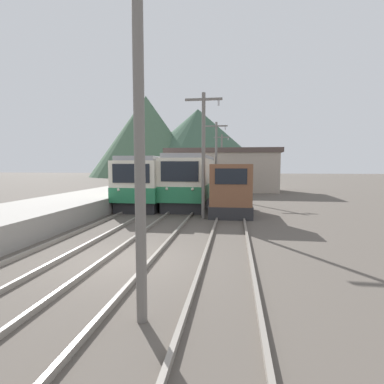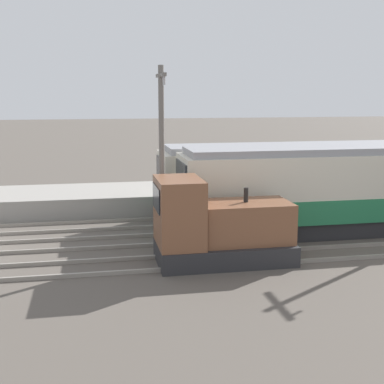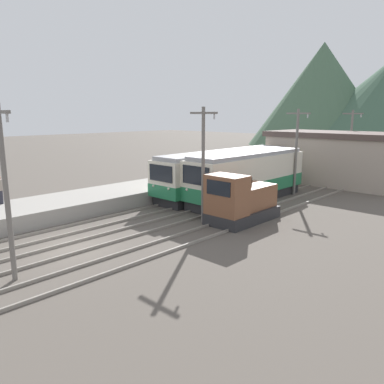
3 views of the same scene
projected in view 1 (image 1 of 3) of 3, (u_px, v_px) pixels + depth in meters
name	position (u px, v px, depth m)	size (l,w,h in m)	color
ground_plane	(123.00, 260.00, 9.29)	(200.00, 200.00, 0.00)	#564F47
track_left	(46.00, 254.00, 9.66)	(1.54, 60.00, 0.14)	gray
track_center	(129.00, 258.00, 9.26)	(1.54, 60.00, 0.14)	gray
track_right	(227.00, 263.00, 8.83)	(1.54, 60.00, 0.14)	gray
commuter_train_left	(161.00, 181.00, 24.61)	(2.84, 14.58, 3.50)	#28282B
commuter_train_center	(193.00, 181.00, 23.12)	(2.84, 11.46, 3.66)	#28282B
shunting_locomotive	(231.00, 194.00, 17.87)	(2.40, 4.75, 3.00)	#28282B
catenary_mast_near	(140.00, 122.00, 5.34)	(2.00, 0.20, 6.79)	slate
catenary_mast_mid	(204.00, 151.00, 16.18)	(2.00, 0.20, 6.79)	slate
catenary_mast_far	(216.00, 157.00, 27.02)	(2.00, 0.20, 6.79)	slate
catenary_mast_distant	(222.00, 159.00, 37.87)	(2.00, 0.20, 6.79)	slate
station_building	(223.00, 170.00, 34.43)	(12.60, 6.30, 4.78)	#AD9E8E
mountain_backdrop	(180.00, 141.00, 80.32)	(48.38, 41.52, 20.78)	#3D5B47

